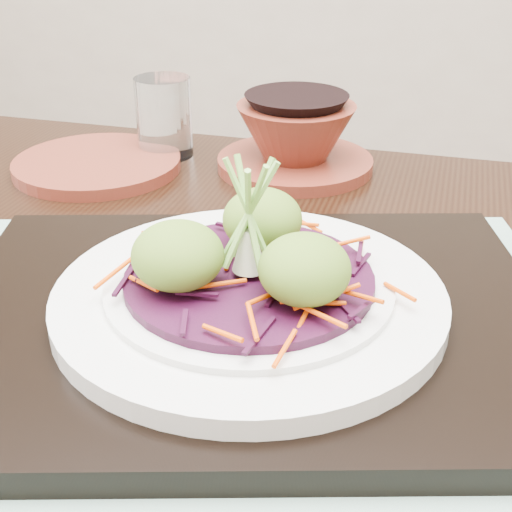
% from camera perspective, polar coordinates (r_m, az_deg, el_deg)
% --- Properties ---
extents(dining_table, '(1.14, 0.79, 0.69)m').
position_cam_1_polar(dining_table, '(0.56, -2.34, -12.14)').
color(dining_table, black).
rests_on(dining_table, ground).
extents(placemat, '(0.52, 0.45, 0.00)m').
position_cam_1_polar(placemat, '(0.48, -0.53, -6.08)').
color(placemat, '#85AD98').
rests_on(placemat, dining_table).
extents(serving_tray, '(0.45, 0.38, 0.02)m').
position_cam_1_polar(serving_tray, '(0.47, -0.54, -4.99)').
color(serving_tray, black).
rests_on(serving_tray, placemat).
extents(white_plate, '(0.26, 0.26, 0.02)m').
position_cam_1_polar(white_plate, '(0.47, -0.55, -3.20)').
color(white_plate, silver).
rests_on(white_plate, serving_tray).
extents(cabbage_bed, '(0.16, 0.16, 0.01)m').
position_cam_1_polar(cabbage_bed, '(0.46, -0.56, -1.81)').
color(cabbage_bed, '#350A23').
rests_on(cabbage_bed, white_plate).
extents(carrot_julienne, '(0.20, 0.20, 0.01)m').
position_cam_1_polar(carrot_julienne, '(0.46, -0.56, -0.95)').
color(carrot_julienne, '#EB4A04').
rests_on(carrot_julienne, cabbage_bed).
extents(guacamole_scoops, '(0.14, 0.12, 0.04)m').
position_cam_1_polar(guacamole_scoops, '(0.45, -0.59, 0.69)').
color(guacamole_scoops, '#537222').
rests_on(guacamole_scoops, cabbage_bed).
extents(scallion_garnish, '(0.06, 0.06, 0.09)m').
position_cam_1_polar(scallion_garnish, '(0.44, -0.58, 2.99)').
color(scallion_garnish, '#7BB94A').
rests_on(scallion_garnish, cabbage_bed).
extents(terracotta_side_plate, '(0.23, 0.23, 0.01)m').
position_cam_1_polar(terracotta_side_plate, '(0.77, -12.58, 7.17)').
color(terracotta_side_plate, '#5D2116').
rests_on(terracotta_side_plate, dining_table).
extents(water_glass, '(0.08, 0.08, 0.09)m').
position_cam_1_polar(water_glass, '(0.79, -7.36, 10.95)').
color(water_glass, white).
rests_on(water_glass, dining_table).
extents(terracotta_bowl_set, '(0.20, 0.20, 0.07)m').
position_cam_1_polar(terracotta_bowl_set, '(0.75, 3.18, 9.21)').
color(terracotta_bowl_set, '#5D2116').
rests_on(terracotta_bowl_set, dining_table).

